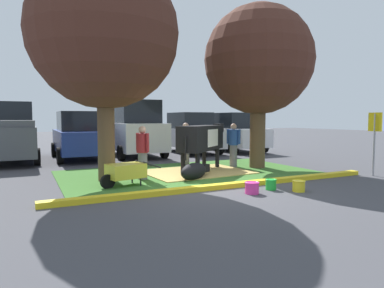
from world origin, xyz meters
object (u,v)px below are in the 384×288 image
suv_dark_grey (133,128)px  shade_tree_left (104,35)px  calf_lying (194,171)px  wheelbarrow (125,171)px  parking_sign (375,131)px  bucket_yellow (299,186)px  person_visitor_near (143,151)px  sedan_silver (190,133)px  bucket_green (271,184)px  cow_holstein (202,138)px  shade_tree_right (259,61)px  hatchback_white (233,133)px  sedan_blue (79,136)px  bucket_pink (252,188)px  person_handler (233,144)px  person_visitor_far (186,143)px  pickup_truck_black (8,134)px

suv_dark_grey → shade_tree_left: bearing=-113.0°
shade_tree_left → calf_lying: 4.45m
wheelbarrow → parking_sign: size_ratio=0.85×
bucket_yellow → suv_dark_grey: suv_dark_grey is taller
person_visitor_near → suv_dark_grey: bearing=75.9°
wheelbarrow → sedan_silver: size_ratio=0.37×
bucket_green → cow_holstein: bearing=91.5°
wheelbarrow → bucket_yellow: 4.28m
shade_tree_right → hatchback_white: size_ratio=1.27×
cow_holstein → bucket_green: size_ratio=9.52×
wheelbarrow → sedan_blue: size_ratio=0.37×
cow_holstein → bucket_pink: bearing=-99.4°
calf_lying → hatchback_white: size_ratio=0.29×
cow_holstein → wheelbarrow: cow_holstein is taller
suv_dark_grey → cow_holstein: bearing=-82.1°
cow_holstein → hatchback_white: 7.00m
sedan_blue → cow_holstein: bearing=-58.9°
parking_sign → shade_tree_left: bearing=160.1°
person_handler → bucket_yellow: 4.22m
wheelbarrow → calf_lying: bearing=2.6°
person_visitor_near → sedan_silver: (4.53, 6.28, 0.18)m
person_handler → person_visitor_near: 3.78m
cow_holstein → wheelbarrow: size_ratio=1.64×
bucket_pink → sedan_silver: (2.83, 9.10, 0.84)m
person_visitor_far → bucket_green: 4.67m
bucket_pink → shade_tree_left: bearing=131.1°
person_visitor_near → wheelbarrow: bearing=-134.1°
shade_tree_right → parking_sign: size_ratio=2.94×
calf_lying → sedan_blue: 6.96m
shade_tree_left → parking_sign: bearing=-19.9°
person_handler → bucket_yellow: bearing=-101.5°
cow_holstein → calf_lying: cow_holstein is taller
person_visitor_near → hatchback_white: size_ratio=0.34×
bucket_yellow → sedan_blue: size_ratio=0.07×
parking_sign → wheelbarrow: bearing=166.4°
person_visitor_near → pickup_truck_black: size_ratio=0.28×
shade_tree_left → sedan_blue: bearing=89.2°
person_visitor_far → wheelbarrow: (-2.96, -2.66, -0.45)m
bucket_green → parking_sign: bearing=3.1°
shade_tree_right → person_visitor_far: (-2.06, 1.49, -2.86)m
bucket_green → hatchback_white: (4.54, 8.62, 0.85)m
person_visitor_near → wheelbarrow: (-0.71, -0.73, -0.42)m
calf_lying → wheelbarrow: 2.03m
sedan_blue → sedan_silver: size_ratio=1.00×
parking_sign → shade_tree_right: bearing=126.1°
suv_dark_grey → sedan_silver: (3.00, 0.20, -0.29)m
bucket_pink → sedan_silver: 9.57m
shade_tree_left → suv_dark_grey: bearing=67.0°
cow_holstein → calf_lying: 1.85m
suv_dark_grey → calf_lying: bearing=-91.8°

